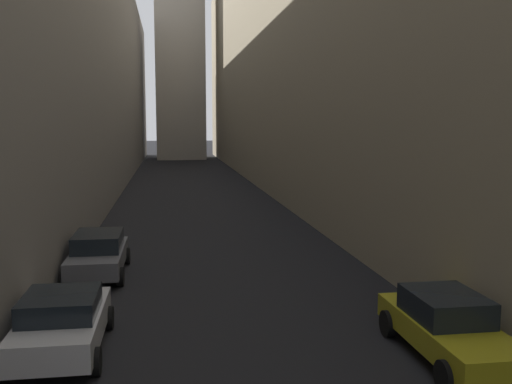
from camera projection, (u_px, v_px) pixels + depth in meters
ground_plane at (195, 197)px, 42.24m from camera, size 264.00×264.00×0.00m
building_block_left at (25, 58)px, 41.25m from camera, size 12.79×108.00×19.95m
building_block_right at (359, 30)px, 44.61m from camera, size 14.71×108.00×25.04m
parked_car_left_third at (62, 322)px, 13.55m from camera, size 2.03×4.17×1.46m
parked_car_left_far at (98, 253)px, 20.51m from camera, size 1.99×4.48×1.51m
parked_car_right_third at (448, 326)px, 13.24m from camera, size 1.89×4.58×1.50m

